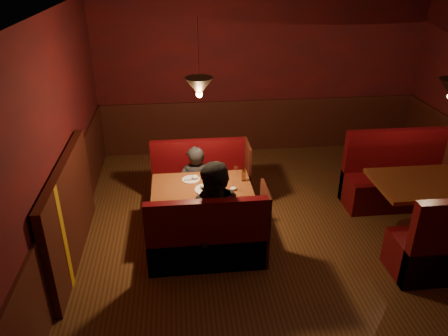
{
  "coord_description": "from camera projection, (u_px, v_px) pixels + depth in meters",
  "views": [
    {
      "loc": [
        -1.54,
        -4.3,
        3.49
      ],
      "look_at": [
        -0.99,
        0.8,
        0.95
      ],
      "focal_mm": 35.0,
      "sensor_mm": 36.0,
      "label": 1
    }
  ],
  "objects": [
    {
      "name": "main_bench_near",
      "position": [
        209.0,
        243.0,
        5.31
      ],
      "size": [
        1.45,
        0.52,
        0.99
      ],
      "color": "#59050A",
      "rests_on": "ground"
    },
    {
      "name": "main_bench_far",
      "position": [
        201.0,
        184.0,
        6.65
      ],
      "size": [
        1.45,
        0.52,
        0.99
      ],
      "color": "#59050A",
      "rests_on": "ground"
    },
    {
      "name": "room",
      "position": [
        291.0,
        186.0,
        5.08
      ],
      "size": [
        6.02,
        7.02,
        2.92
      ],
      "color": "#4C2917",
      "rests_on": "ground"
    },
    {
      "name": "second_bench_far",
      "position": [
        396.0,
        181.0,
        6.65
      ],
      "size": [
        1.59,
        0.6,
        1.14
      ],
      "color": "#59050A",
      "rests_on": "ground"
    },
    {
      "name": "main_table",
      "position": [
        203.0,
        196.0,
        5.88
      ],
      "size": [
        1.32,
        0.8,
        0.93
      ],
      "color": "#532612",
      "rests_on": "ground"
    },
    {
      "name": "diner_b",
      "position": [
        218.0,
        203.0,
        5.13
      ],
      "size": [
        0.97,
        0.85,
        1.69
      ],
      "primitive_type": "imported",
      "rotation": [
        0.0,
        0.0,
        -0.3
      ],
      "color": "black",
      "rests_on": "ground"
    },
    {
      "name": "second_table",
      "position": [
        427.0,
        195.0,
        5.78
      ],
      "size": [
        1.44,
        0.92,
        0.81
      ],
      "color": "#532612",
      "rests_on": "ground"
    },
    {
      "name": "diner_a",
      "position": [
        195.0,
        168.0,
        6.29
      ],
      "size": [
        0.53,
        0.37,
        1.39
      ],
      "primitive_type": "imported",
      "rotation": [
        0.0,
        0.0,
        3.22
      ],
      "color": "black",
      "rests_on": "ground"
    }
  ]
}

